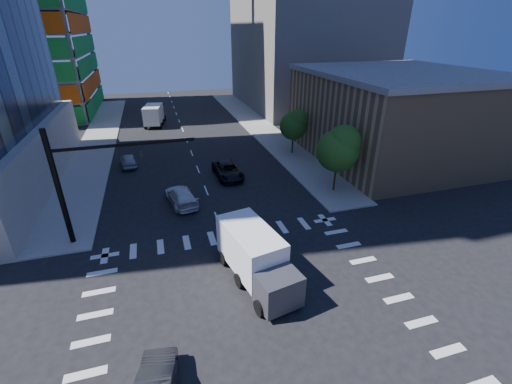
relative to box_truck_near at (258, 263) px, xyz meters
name	(u,v)px	position (x,y,z in m)	size (l,w,h in m)	color
ground	(256,318)	(-1.03, -2.96, -1.55)	(160.00, 160.00, 0.00)	black
road_markings	(256,318)	(-1.03, -2.96, -1.54)	(20.00, 20.00, 0.01)	silver
sidewalk_ne	(259,127)	(11.47, 37.04, -1.47)	(5.00, 60.00, 0.15)	gray
sidewalk_nw	(99,139)	(-13.53, 37.04, -1.47)	(5.00, 60.00, 0.15)	gray
commercial_building	(396,114)	(23.97, 19.04, 3.77)	(20.50, 22.50, 10.60)	#9E835B
bg_building_ne	(306,33)	(25.97, 52.04, 12.45)	(24.00, 30.00, 28.00)	slate
signal_mast_nw	(79,176)	(-11.03, 8.54, 3.95)	(10.20, 0.40, 9.00)	black
tree_south	(340,148)	(11.60, 10.94, 3.14)	(4.16, 4.16, 6.82)	#382316
tree_north	(295,124)	(11.90, 22.94, 2.44)	(3.54, 3.52, 5.78)	#382316
car_nb_far	(228,170)	(1.90, 17.84, -0.75)	(2.65, 5.74, 1.60)	black
car_sb_near	(181,196)	(-3.72, 12.84, -0.76)	(2.22, 5.46, 1.59)	silver
car_sb_mid	(128,160)	(-8.86, 24.55, -0.81)	(1.74, 4.34, 1.48)	#9CA0A4
box_truck_near	(258,263)	(0.00, 0.00, 0.00)	(4.08, 7.09, 3.50)	black
box_truck_far	(155,116)	(-5.10, 43.71, -0.02)	(3.94, 6.96, 3.44)	black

